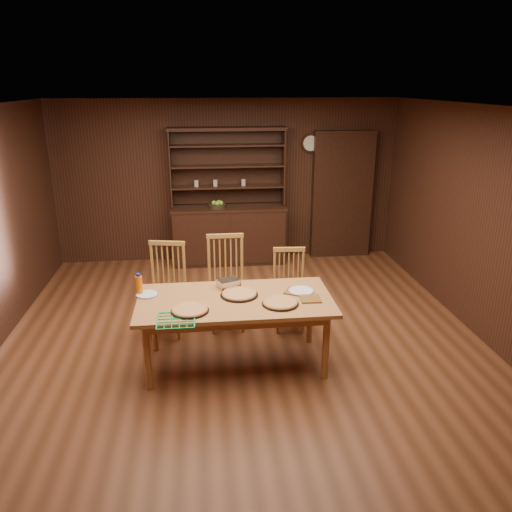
{
  "coord_description": "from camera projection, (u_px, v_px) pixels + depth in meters",
  "views": [
    {
      "loc": [
        -0.42,
        -5.07,
        2.84
      ],
      "look_at": [
        0.18,
        0.4,
        0.91
      ],
      "focal_mm": 35.0,
      "sensor_mm": 36.0,
      "label": 1
    }
  ],
  "objects": [
    {
      "name": "juice_bottle",
      "position": [
        139.0,
        285.0,
        5.14
      ],
      "size": [
        0.07,
        0.07,
        0.23
      ],
      "color": "orange",
      "rests_on": "dining_table"
    },
    {
      "name": "wall_clock",
      "position": [
        310.0,
        143.0,
        8.02
      ],
      "size": [
        0.3,
        0.05,
        0.3
      ],
      "color": "black",
      "rests_on": "room_shell"
    },
    {
      "name": "pot_holder_a",
      "position": [
        310.0,
        299.0,
        5.05
      ],
      "size": [
        0.21,
        0.21,
        0.02
      ],
      "primitive_type": "cube",
      "rotation": [
        0.0,
        0.0,
        -0.04
      ],
      "color": "#AF1419",
      "rests_on": "dining_table"
    },
    {
      "name": "china_hutch",
      "position": [
        229.0,
        227.0,
        8.12
      ],
      "size": [
        1.84,
        0.52,
        2.17
      ],
      "color": "black",
      "rests_on": "floor"
    },
    {
      "name": "plate_right",
      "position": [
        301.0,
        291.0,
        5.24
      ],
      "size": [
        0.27,
        0.27,
        0.02
      ],
      "color": "silver",
      "rests_on": "dining_table"
    },
    {
      "name": "dining_table",
      "position": [
        235.0,
        306.0,
        5.09
      ],
      "size": [
        1.98,
        0.99,
        0.75
      ],
      "color": "#A36838",
      "rests_on": "floor"
    },
    {
      "name": "room_shell",
      "position": [
        243.0,
        209.0,
        5.21
      ],
      "size": [
        6.0,
        6.0,
        6.0
      ],
      "color": "white",
      "rests_on": "floor"
    },
    {
      "name": "plate_left",
      "position": [
        147.0,
        294.0,
        5.15
      ],
      "size": [
        0.23,
        0.23,
        0.02
      ],
      "color": "silver",
      "rests_on": "dining_table"
    },
    {
      "name": "chair_right",
      "position": [
        289.0,
        286.0,
        5.98
      ],
      "size": [
        0.43,
        0.41,
        0.98
      ],
      "rotation": [
        0.0,
        0.0,
        -0.07
      ],
      "color": "#A07237",
      "rests_on": "floor"
    },
    {
      "name": "pizza_left",
      "position": [
        190.0,
        310.0,
        4.78
      ],
      "size": [
        0.37,
        0.37,
        0.04
      ],
      "color": "black",
      "rests_on": "dining_table"
    },
    {
      "name": "chair_left",
      "position": [
        167.0,
        285.0,
        5.84
      ],
      "size": [
        0.52,
        0.5,
        1.09
      ],
      "rotation": [
        0.0,
        0.0,
        -0.19
      ],
      "color": "#A07237",
      "rests_on": "floor"
    },
    {
      "name": "pot_holder_b",
      "position": [
        295.0,
        291.0,
        5.22
      ],
      "size": [
        0.26,
        0.26,
        0.01
      ],
      "primitive_type": "cube",
      "rotation": [
        0.0,
        0.0,
        -0.5
      ],
      "color": "#AF1419",
      "rests_on": "dining_table"
    },
    {
      "name": "chair_center",
      "position": [
        226.0,
        278.0,
        5.99
      ],
      "size": [
        0.46,
        0.44,
        1.13
      ],
      "rotation": [
        0.0,
        0.0,
        -0.0
      ],
      "color": "#A07237",
      "rests_on": "floor"
    },
    {
      "name": "pizza_center",
      "position": [
        239.0,
        294.0,
        5.14
      ],
      "size": [
        0.39,
        0.39,
        0.04
      ],
      "color": "black",
      "rests_on": "dining_table"
    },
    {
      "name": "doorway",
      "position": [
        342.0,
        195.0,
        8.3
      ],
      "size": [
        1.0,
        0.18,
        2.1
      ],
      "primitive_type": "cube",
      "color": "black",
      "rests_on": "floor"
    },
    {
      "name": "fruit_bowl",
      "position": [
        217.0,
        205.0,
        7.91
      ],
      "size": [
        0.28,
        0.28,
        0.12
      ],
      "color": "black",
      "rests_on": "china_hutch"
    },
    {
      "name": "cooling_rack",
      "position": [
        176.0,
        320.0,
        4.6
      ],
      "size": [
        0.39,
        0.39,
        0.02
      ],
      "primitive_type": null,
      "rotation": [
        0.0,
        0.0,
        0.17
      ],
      "color": "#0CA148",
      "rests_on": "dining_table"
    },
    {
      "name": "floor",
      "position": [
        244.0,
        342.0,
        5.73
      ],
      "size": [
        6.0,
        6.0,
        0.0
      ],
      "primitive_type": "plane",
      "color": "brown",
      "rests_on": "ground"
    },
    {
      "name": "foil_dish",
      "position": [
        229.0,
        283.0,
        5.34
      ],
      "size": [
        0.27,
        0.23,
        0.09
      ],
      "primitive_type": "cube",
      "rotation": [
        0.0,
        0.0,
        0.39
      ],
      "color": "silver",
      "rests_on": "dining_table"
    },
    {
      "name": "pizza_right",
      "position": [
        280.0,
        303.0,
        4.94
      ],
      "size": [
        0.37,
        0.37,
        0.04
      ],
      "color": "black",
      "rests_on": "dining_table"
    }
  ]
}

